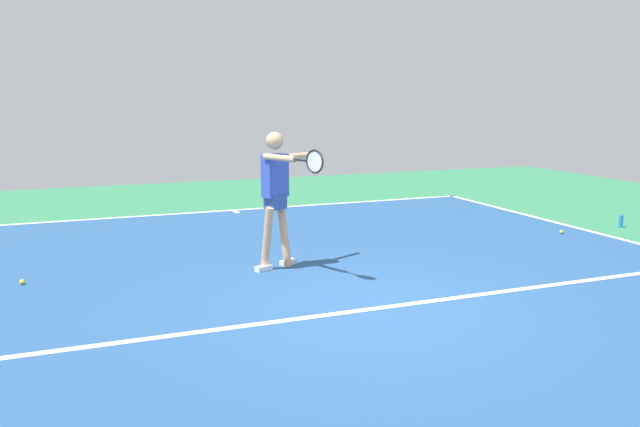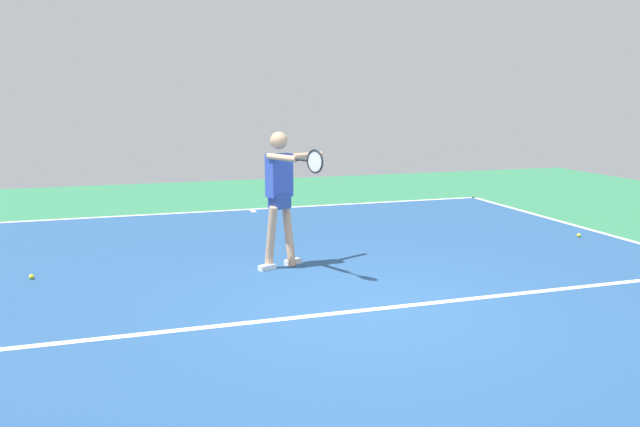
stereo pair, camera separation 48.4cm
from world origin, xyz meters
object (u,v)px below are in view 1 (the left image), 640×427
at_px(tennis_player, 277,190).
at_px(tennis_ball_far_corner, 22,282).
at_px(tennis_ball_near_player, 562,232).
at_px(water_bottle, 621,221).

height_order(tennis_player, tennis_ball_far_corner, tennis_player).
relative_size(tennis_player, tennis_ball_near_player, 28.03).
relative_size(tennis_ball_far_corner, tennis_ball_near_player, 1.00).
distance_m(tennis_player, water_bottle, 6.64).
relative_size(tennis_ball_far_corner, water_bottle, 0.30).
height_order(tennis_ball_near_player, water_bottle, water_bottle).
bearing_deg(tennis_ball_near_player, tennis_player, 3.85).
relative_size(tennis_ball_near_player, water_bottle, 0.30).
xyz_separation_m(tennis_player, water_bottle, (-6.55, -0.40, -0.97)).
bearing_deg(tennis_ball_far_corner, tennis_player, 172.61).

